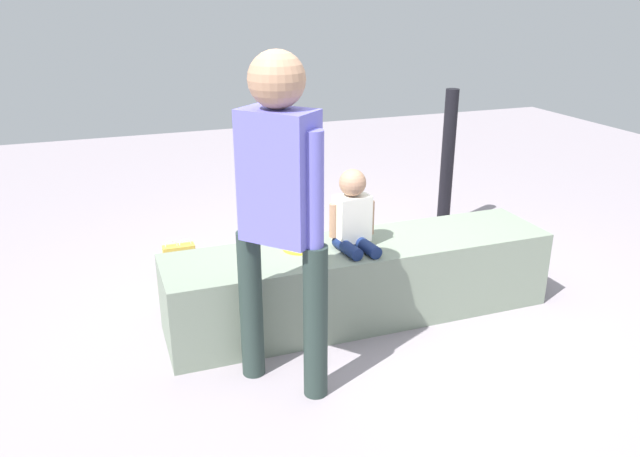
{
  "coord_description": "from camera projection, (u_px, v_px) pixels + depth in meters",
  "views": [
    {
      "loc": [
        -1.46,
        -3.24,
        1.95
      ],
      "look_at": [
        -0.37,
        -0.27,
        0.74
      ],
      "focal_mm": 34.91,
      "sensor_mm": 36.0,
      "label": 1
    }
  ],
  "objects": [
    {
      "name": "cake_box_white",
      "position": [
        314.0,
        253.0,
        4.79
      ],
      "size": [
        0.35,
        0.34,
        0.12
      ],
      "primitive_type": "cube",
      "rotation": [
        0.0,
        0.0,
        -0.33
      ],
      "color": "white",
      "rests_on": "ground_plane"
    },
    {
      "name": "adult_standing",
      "position": [
        280.0,
        198.0,
        2.95
      ],
      "size": [
        0.39,
        0.41,
        1.72
      ],
      "color": "#283732",
      "rests_on": "ground_plane"
    },
    {
      "name": "water_bottle_near_gift",
      "position": [
        417.0,
        244.0,
        4.85
      ],
      "size": [
        0.07,
        0.07,
        0.22
      ],
      "color": "silver",
      "rests_on": "ground_plane"
    },
    {
      "name": "ground_plane",
      "position": [
        360.0,
        315.0,
        4.0
      ],
      "size": [
        12.0,
        12.0,
        0.0
      ],
      "primitive_type": "plane",
      "color": "#988D95"
    },
    {
      "name": "party_cup_red",
      "position": [
        299.0,
        240.0,
        5.07
      ],
      "size": [
        0.08,
        0.08,
        0.11
      ],
      "primitive_type": "cylinder",
      "color": "red",
      "rests_on": "ground_plane"
    },
    {
      "name": "railing_post",
      "position": [
        446.0,
        178.0,
        5.3
      ],
      "size": [
        0.36,
        0.36,
        1.21
      ],
      "color": "black",
      "rests_on": "ground_plane"
    },
    {
      "name": "cake_plate",
      "position": [
        301.0,
        245.0,
        3.75
      ],
      "size": [
        0.22,
        0.22,
        0.07
      ],
      "color": "yellow",
      "rests_on": "concrete_ledge"
    },
    {
      "name": "handbag_black_leather",
      "position": [
        380.0,
        257.0,
        4.63
      ],
      "size": [
        0.27,
        0.11,
        0.29
      ],
      "color": "black",
      "rests_on": "ground_plane"
    },
    {
      "name": "gift_bag",
      "position": [
        180.0,
        264.0,
        4.4
      ],
      "size": [
        0.22,
        0.08,
        0.33
      ],
      "color": "gold",
      "rests_on": "ground_plane"
    },
    {
      "name": "concrete_ledge",
      "position": [
        361.0,
        280.0,
        3.92
      ],
      "size": [
        2.43,
        0.56,
        0.49
      ],
      "primitive_type": "cube",
      "color": "gray",
      "rests_on": "ground_plane"
    },
    {
      "name": "child_seated",
      "position": [
        353.0,
        214.0,
        3.7
      ],
      "size": [
        0.28,
        0.33,
        0.48
      ],
      "color": "navy",
      "rests_on": "concrete_ledge"
    }
  ]
}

